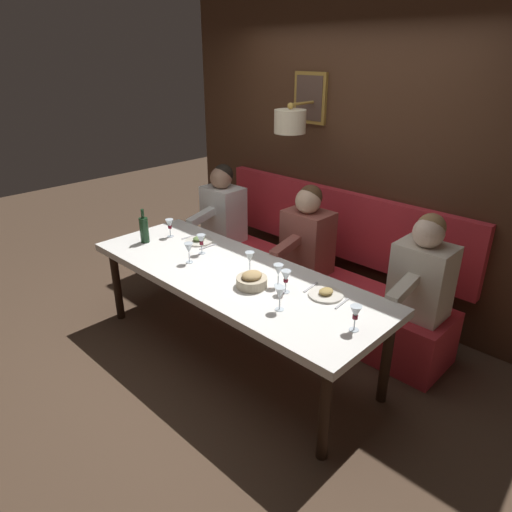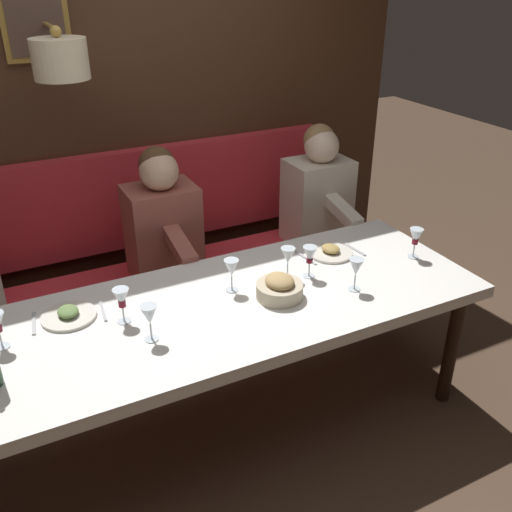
{
  "view_description": "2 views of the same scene",
  "coord_description": "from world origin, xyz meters",
  "views": [
    {
      "loc": [
        -2.11,
        -2.31,
        2.27
      ],
      "look_at": [
        0.05,
        -0.21,
        0.92
      ],
      "focal_mm": 32.29,
      "sensor_mm": 36.0,
      "label": 1
    },
    {
      "loc": [
        -2.03,
        0.85,
        2.14
      ],
      "look_at": [
        0.05,
        -0.21,
        0.92
      ],
      "focal_mm": 39.71,
      "sensor_mm": 36.0,
      "label": 2
    }
  ],
  "objects": [
    {
      "name": "wine_glass_0",
      "position": [
        -0.16,
        -0.63,
        0.86
      ],
      "size": [
        0.07,
        0.07,
        0.16
      ],
      "color": "silver",
      "rests_on": "dining_table"
    },
    {
      "name": "wine_glass_1",
      "position": [
        0.07,
        0.43,
        0.86
      ],
      "size": [
        0.07,
        0.07,
        0.16
      ],
      "color": "silver",
      "rests_on": "dining_table"
    },
    {
      "name": "dining_table",
      "position": [
        0.0,
        0.0,
        0.68
      ],
      "size": [
        0.9,
        2.5,
        0.74
      ],
      "color": "white",
      "rests_on": "ground_plane"
    },
    {
      "name": "place_setting_1",
      "position": [
        0.2,
        -0.73,
        0.75
      ],
      "size": [
        0.24,
        0.32,
        0.05
      ],
      "color": "silver",
      "rests_on": "dining_table"
    },
    {
      "name": "wine_glass_7",
      "position": [
        0.09,
        -0.1,
        0.86
      ],
      "size": [
        0.07,
        0.07,
        0.16
      ],
      "color": "silver",
      "rests_on": "dining_table"
    },
    {
      "name": "diner_near",
      "position": [
        0.88,
        -0.02,
        0.82
      ],
      "size": [
        0.6,
        0.4,
        0.79
      ],
      "color": "#934C42",
      "rests_on": "banquette_bench"
    },
    {
      "name": "wine_glass_3",
      "position": [
        -0.12,
        0.36,
        0.86
      ],
      "size": [
        0.07,
        0.07,
        0.16
      ],
      "color": "silver",
      "rests_on": "dining_table"
    },
    {
      "name": "bread_bowl",
      "position": [
        -0.06,
        -0.27,
        0.79
      ],
      "size": [
        0.22,
        0.22,
        0.12
      ],
      "color": "beige",
      "rests_on": "dining_table"
    },
    {
      "name": "wine_glass_2",
      "position": [
        0.11,
        0.92,
        0.86
      ],
      "size": [
        0.07,
        0.07,
        0.16
      ],
      "color": "silver",
      "rests_on": "dining_table"
    },
    {
      "name": "banquette_bench",
      "position": [
        0.89,
        0.0,
        0.23
      ],
      "size": [
        0.52,
        2.7,
        0.45
      ],
      "primitive_type": "cube",
      "color": "red",
      "rests_on": "ground_plane"
    },
    {
      "name": "ground_plane",
      "position": [
        0.0,
        0.0,
        0.0
      ],
      "size": [
        12.0,
        12.0,
        0.0
      ],
      "primitive_type": "plane",
      "color": "#4C3828"
    },
    {
      "name": "wine_glass_6",
      "position": [
        0.08,
        -0.4,
        0.86
      ],
      "size": [
        0.07,
        0.07,
        0.16
      ],
      "color": "silver",
      "rests_on": "dining_table"
    },
    {
      "name": "diner_nearest",
      "position": [
        0.88,
        -1.09,
        0.82
      ],
      "size": [
        0.6,
        0.4,
        0.79
      ],
      "color": "beige",
      "rests_on": "banquette_bench"
    },
    {
      "name": "wine_glass_4",
      "position": [
        0.04,
        -0.5,
        0.86
      ],
      "size": [
        0.07,
        0.07,
        0.16
      ],
      "color": "silver",
      "rests_on": "dining_table"
    },
    {
      "name": "place_setting_0",
      "position": [
        0.21,
        0.64,
        0.75
      ],
      "size": [
        0.24,
        0.32,
        0.05
      ],
      "color": "silver",
      "rests_on": "dining_table"
    },
    {
      "name": "diner_middle",
      "position": [
        0.88,
        1.08,
        0.82
      ],
      "size": [
        0.6,
        0.4,
        0.79
      ],
      "color": "white",
      "rests_on": "banquette_bench"
    },
    {
      "name": "wine_glass_5",
      "position": [
        -0.03,
        -1.1,
        0.86
      ],
      "size": [
        0.07,
        0.07,
        0.16
      ],
      "color": "silver",
      "rests_on": "dining_table"
    },
    {
      "name": "wine_bottle",
      "position": [
        -0.12,
        0.98,
        0.86
      ],
      "size": [
        0.08,
        0.08,
        0.3
      ],
      "color": "#19381E",
      "rests_on": "dining_table"
    },
    {
      "name": "back_wall_panel",
      "position": [
        1.46,
        0.01,
        1.37
      ],
      "size": [
        0.59,
        3.9,
        2.9
      ],
      "color": "#422819",
      "rests_on": "ground_plane"
    }
  ]
}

